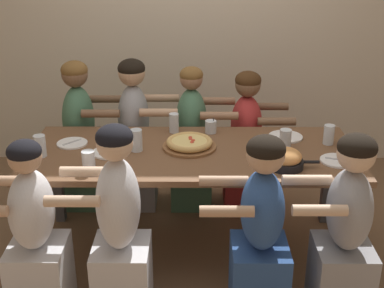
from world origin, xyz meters
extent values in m
plane|color=brown|center=(0.00, 0.00, 0.00)|extent=(18.00, 18.00, 0.00)
cube|color=brown|center=(0.00, 0.00, 0.73)|extent=(2.15, 0.89, 0.04)
cube|color=#4C4C51|center=(-1.02, -0.38, 0.36)|extent=(0.07, 0.07, 0.71)
cube|color=#4C4C51|center=(1.02, -0.38, 0.36)|extent=(0.07, 0.07, 0.71)
cube|color=#4C4C51|center=(-1.02, 0.38, 0.36)|extent=(0.07, 0.07, 0.71)
cube|color=#4C4C51|center=(1.02, 0.38, 0.36)|extent=(0.07, 0.07, 0.71)
cylinder|color=brown|center=(-0.02, 0.05, 0.76)|extent=(0.36, 0.36, 0.02)
torus|color=tan|center=(-0.02, 0.05, 0.79)|extent=(0.31, 0.31, 0.04)
cylinder|color=#E5C675|center=(-0.02, 0.05, 0.79)|extent=(0.26, 0.26, 0.04)
cylinder|color=#C6422D|center=(0.00, 0.02, 0.81)|extent=(0.02, 0.02, 0.01)
cylinder|color=#C6422D|center=(-0.01, 0.07, 0.81)|extent=(0.02, 0.02, 0.01)
cylinder|color=#C6422D|center=(-0.01, 0.10, 0.81)|extent=(0.02, 0.02, 0.01)
cylinder|color=#C6422D|center=(0.01, 0.05, 0.81)|extent=(0.02, 0.02, 0.01)
cylinder|color=black|center=(0.57, -0.25, 0.78)|extent=(0.22, 0.22, 0.05)
cylinder|color=black|center=(0.73, -0.25, 0.79)|extent=(0.10, 0.02, 0.02)
ellipsoid|color=#D68E4C|center=(0.57, -0.25, 0.83)|extent=(0.19, 0.19, 0.10)
cylinder|color=white|center=(-0.53, -0.04, 0.76)|extent=(0.23, 0.23, 0.01)
cube|color=#B7B7BC|center=(-0.53, -0.04, 0.77)|extent=(0.12, 0.12, 0.01)
cylinder|color=white|center=(-0.81, 0.11, 0.76)|extent=(0.21, 0.21, 0.01)
cube|color=#B7B7BC|center=(-0.81, 0.11, 0.77)|extent=(0.11, 0.11, 0.01)
cylinder|color=white|center=(0.91, -0.16, 0.76)|extent=(0.22, 0.22, 0.01)
cube|color=#B7B7BC|center=(0.91, -0.16, 0.77)|extent=(0.15, 0.06, 0.01)
cylinder|color=white|center=(0.65, 0.24, 0.76)|extent=(0.24, 0.24, 0.01)
cube|color=#B7B7BC|center=(0.65, 0.24, 0.77)|extent=(0.01, 0.17, 0.01)
cylinder|color=silver|center=(0.13, 0.33, 0.80)|extent=(0.08, 0.08, 0.09)
cylinder|color=#1EA8DB|center=(0.13, 0.33, 0.78)|extent=(0.07, 0.07, 0.06)
cylinder|color=black|center=(0.15, 0.33, 0.81)|extent=(0.01, 0.01, 0.11)
cylinder|color=silver|center=(-0.62, -0.29, 0.81)|extent=(0.08, 0.08, 0.12)
cylinder|color=silver|center=(-0.62, -0.29, 0.79)|extent=(0.07, 0.07, 0.07)
cylinder|color=silver|center=(-0.36, 0.01, 0.83)|extent=(0.08, 0.08, 0.15)
cylinder|color=silver|center=(-0.36, 0.01, 0.79)|extent=(0.07, 0.07, 0.07)
cylinder|color=silver|center=(-0.97, -0.09, 0.82)|extent=(0.08, 0.08, 0.14)
cylinder|color=silver|center=(-0.97, -0.09, 0.79)|extent=(0.07, 0.07, 0.07)
cylinder|color=silver|center=(0.62, 0.06, 0.82)|extent=(0.08, 0.08, 0.13)
cylinder|color=black|center=(0.62, 0.06, 0.78)|extent=(0.07, 0.07, 0.06)
cylinder|color=silver|center=(-0.13, 0.34, 0.82)|extent=(0.07, 0.07, 0.14)
cylinder|color=silver|center=(-0.13, 0.34, 0.80)|extent=(0.06, 0.06, 0.10)
cylinder|color=silver|center=(0.92, 0.13, 0.82)|extent=(0.07, 0.07, 0.13)
cube|color=#477556|center=(-0.88, 0.66, 0.23)|extent=(0.32, 0.34, 0.46)
ellipsoid|color=#477556|center=(-0.88, 0.66, 0.73)|extent=(0.24, 0.36, 0.53)
sphere|color=brown|center=(-0.88, 0.66, 1.09)|extent=(0.20, 0.20, 0.20)
ellipsoid|color=brown|center=(-0.88, 0.66, 1.12)|extent=(0.20, 0.20, 0.14)
cylinder|color=brown|center=(-0.68, 0.83, 0.84)|extent=(0.28, 0.06, 0.06)
cylinder|color=brown|center=(-0.68, 0.49, 0.84)|extent=(0.28, 0.06, 0.06)
cube|color=silver|center=(-0.40, -0.66, 0.23)|extent=(0.32, 0.34, 0.46)
ellipsoid|color=silver|center=(-0.40, -0.66, 0.73)|extent=(0.24, 0.36, 0.53)
sphere|color=beige|center=(-0.40, -0.66, 1.09)|extent=(0.19, 0.19, 0.19)
ellipsoid|color=black|center=(-0.40, -0.66, 1.12)|extent=(0.20, 0.20, 0.14)
cylinder|color=beige|center=(-0.60, -0.83, 0.84)|extent=(0.28, 0.06, 0.06)
cylinder|color=beige|center=(-0.60, -0.49, 0.84)|extent=(0.28, 0.06, 0.06)
cube|color=#477556|center=(-0.01, 0.66, 0.23)|extent=(0.32, 0.34, 0.46)
ellipsoid|color=#477556|center=(-0.01, 0.66, 0.72)|extent=(0.24, 0.36, 0.51)
sphere|color=#9E7051|center=(-0.01, 0.66, 1.05)|extent=(0.17, 0.17, 0.17)
ellipsoid|color=brown|center=(-0.01, 0.66, 1.08)|extent=(0.18, 0.18, 0.12)
cylinder|color=#9E7051|center=(0.20, 0.83, 0.82)|extent=(0.28, 0.06, 0.06)
cylinder|color=#9E7051|center=(0.20, 0.49, 0.82)|extent=(0.28, 0.06, 0.06)
cube|color=#2D5193|center=(0.39, -0.66, 0.23)|extent=(0.32, 0.34, 0.46)
ellipsoid|color=#2D5193|center=(0.39, -0.66, 0.69)|extent=(0.24, 0.36, 0.46)
sphere|color=tan|center=(0.39, -0.66, 1.02)|extent=(0.20, 0.20, 0.20)
ellipsoid|color=black|center=(0.39, -0.66, 1.06)|extent=(0.21, 0.21, 0.14)
cylinder|color=tan|center=(0.18, -0.83, 0.78)|extent=(0.28, 0.06, 0.06)
cylinder|color=tan|center=(0.18, -0.49, 0.78)|extent=(0.28, 0.06, 0.06)
cube|color=#99999E|center=(0.86, -0.66, 0.23)|extent=(0.32, 0.34, 0.46)
ellipsoid|color=#99999E|center=(0.86, -0.66, 0.70)|extent=(0.24, 0.36, 0.47)
sphere|color=beige|center=(0.86, -0.66, 1.03)|extent=(0.20, 0.20, 0.20)
ellipsoid|color=black|center=(0.86, -0.66, 1.07)|extent=(0.21, 0.21, 0.14)
cylinder|color=beige|center=(0.65, -0.83, 0.79)|extent=(0.28, 0.06, 0.06)
cylinder|color=beige|center=(0.65, -0.49, 0.79)|extent=(0.28, 0.06, 0.06)
cube|color=silver|center=(-0.87, -0.66, 0.23)|extent=(0.32, 0.34, 0.46)
ellipsoid|color=silver|center=(-0.87, -0.66, 0.69)|extent=(0.24, 0.36, 0.46)
sphere|color=tan|center=(-0.87, -0.66, 1.01)|extent=(0.18, 0.18, 0.18)
ellipsoid|color=black|center=(-0.87, -0.66, 1.04)|extent=(0.18, 0.18, 0.13)
cylinder|color=tan|center=(-1.08, -0.49, 0.78)|extent=(0.28, 0.06, 0.06)
cube|color=#B22D2D|center=(0.42, 0.66, 0.23)|extent=(0.32, 0.34, 0.46)
ellipsoid|color=#B22D2D|center=(0.42, 0.66, 0.69)|extent=(0.24, 0.36, 0.45)
sphere|color=brown|center=(0.42, 0.66, 1.01)|extent=(0.19, 0.19, 0.19)
ellipsoid|color=#422814|center=(0.42, 0.66, 1.04)|extent=(0.20, 0.20, 0.14)
cylinder|color=brown|center=(0.62, 0.83, 0.78)|extent=(0.28, 0.06, 0.06)
cylinder|color=brown|center=(0.62, 0.49, 0.78)|extent=(0.28, 0.06, 0.06)
cube|color=#99999E|center=(-0.45, 0.66, 0.23)|extent=(0.32, 0.34, 0.46)
ellipsoid|color=#99999E|center=(-0.45, 0.66, 0.73)|extent=(0.24, 0.36, 0.54)
sphere|color=tan|center=(-0.45, 0.66, 1.10)|extent=(0.20, 0.20, 0.20)
ellipsoid|color=black|center=(-0.45, 0.66, 1.13)|extent=(0.21, 0.21, 0.14)
cylinder|color=tan|center=(-0.25, 0.83, 0.84)|extent=(0.28, 0.06, 0.06)
cylinder|color=tan|center=(-0.25, 0.49, 0.84)|extent=(0.28, 0.06, 0.06)
camera|label=1|loc=(0.02, -3.21, 2.16)|focal=50.00mm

